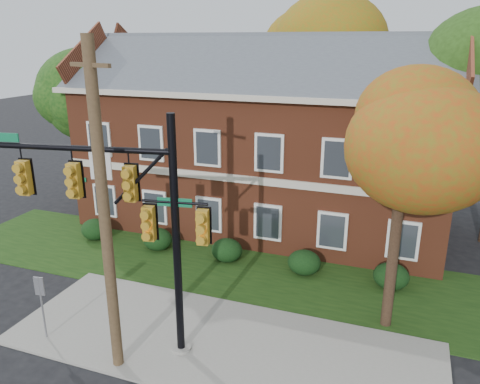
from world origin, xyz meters
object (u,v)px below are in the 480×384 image
(hedge_far_right, at_px, (391,276))
(sign_post, at_px, (41,298))
(hedge_center, at_px, (227,250))
(hedge_left, at_px, (158,239))
(hedge_far_left, at_px, (95,229))
(tree_left_rear, at_px, (90,92))
(tree_near_right, at_px, (414,137))
(traffic_signal, at_px, (130,210))
(apartment_building, at_px, (264,130))
(tree_far_rear, at_px, (322,50))
(utility_pole, at_px, (104,216))
(hedge_right, at_px, (304,262))

(hedge_far_right, relative_size, sign_post, 0.61)
(hedge_center, bearing_deg, hedge_left, 180.00)
(hedge_far_left, height_order, hedge_left, same)
(hedge_left, height_order, sign_post, sign_post)
(hedge_left, bearing_deg, tree_left_rear, 146.41)
(hedge_far_left, bearing_deg, hedge_left, 0.00)
(tree_near_right, height_order, traffic_signal, tree_near_right)
(hedge_center, distance_m, sign_post, 8.24)
(apartment_building, distance_m, tree_far_rear, 8.84)
(hedge_far_left, height_order, tree_far_rear, tree_far_rear)
(traffic_signal, bearing_deg, hedge_center, 77.24)
(hedge_left, distance_m, tree_near_right, 12.68)
(hedge_left, bearing_deg, sign_post, -90.00)
(hedge_left, relative_size, hedge_far_right, 1.00)
(sign_post, bearing_deg, hedge_far_right, 26.02)
(apartment_building, distance_m, hedge_far_right, 9.82)
(hedge_far_right, bearing_deg, tree_far_rear, 113.37)
(hedge_far_left, distance_m, tree_far_rear, 17.61)
(tree_left_rear, bearing_deg, tree_far_rear, 38.97)
(hedge_left, distance_m, tree_far_rear, 16.25)
(apartment_building, relative_size, traffic_signal, 2.48)
(apartment_building, distance_m, hedge_center, 6.89)
(hedge_far_left, xyz_separation_m, hedge_far_right, (14.00, 0.00, 0.00))
(hedge_center, bearing_deg, tree_far_rear, 84.15)
(sign_post, bearing_deg, tree_near_right, 13.90)
(tree_left_rear, relative_size, utility_pole, 0.93)
(tree_near_right, bearing_deg, hedge_right, 142.72)
(apartment_building, bearing_deg, hedge_right, -56.33)
(hedge_far_right, relative_size, tree_far_rear, 0.12)
(apartment_building, xyz_separation_m, utility_pole, (-0.50, -12.95, -0.12))
(traffic_signal, bearing_deg, tree_near_right, 17.16)
(hedge_right, bearing_deg, hedge_far_left, 180.00)
(sign_post, bearing_deg, hedge_center, 55.54)
(tree_far_rear, distance_m, traffic_signal, 20.28)
(hedge_far_right, xyz_separation_m, sign_post, (-10.50, -7.39, 1.02))
(apartment_building, height_order, hedge_far_left, apartment_building)
(tree_near_right, distance_m, sign_post, 12.73)
(hedge_left, height_order, hedge_center, same)
(hedge_far_left, relative_size, tree_near_right, 0.16)
(tree_left_rear, xyz_separation_m, utility_pole, (9.23, -11.84, -1.81))
(hedge_far_left, height_order, hedge_right, same)
(apartment_building, height_order, tree_near_right, apartment_building)
(apartment_building, xyz_separation_m, tree_near_right, (7.22, -8.09, 1.68))
(hedge_center, distance_m, tree_near_right, 9.90)
(traffic_signal, bearing_deg, hedge_left, 105.44)
(hedge_right, bearing_deg, sign_post, -133.45)
(apartment_building, bearing_deg, tree_left_rear, -173.46)
(hedge_center, bearing_deg, hedge_right, 0.00)
(hedge_right, bearing_deg, traffic_signal, -119.86)
(hedge_left, height_order, tree_far_rear, tree_far_rear)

